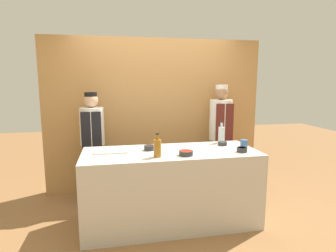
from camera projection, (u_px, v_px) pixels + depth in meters
name	position (u px, v px, depth m)	size (l,w,h in m)	color
ground_plane	(171.00, 222.00, 3.52)	(14.00, 14.00, 0.00)	olive
cabinet_wall	(155.00, 115.00, 4.53)	(3.42, 0.18, 2.40)	#B7844C
counter	(171.00, 187.00, 3.45)	(2.10, 0.83, 0.91)	beige
sauce_bowl_green	(242.00, 149.00, 3.33)	(0.12, 0.12, 0.06)	#2D2D2D
sauce_bowl_white	(149.00, 148.00, 3.42)	(0.13, 0.13, 0.06)	#2D2D2D
sauce_bowl_red	(186.00, 153.00, 3.18)	(0.16, 0.16, 0.05)	#2D2D2D
sauce_bowl_brown	(223.00, 143.00, 3.68)	(0.12, 0.12, 0.05)	#2D2D2D
cutting_board	(111.00, 151.00, 3.34)	(0.39, 0.24, 0.02)	white
bottle_amber	(157.00, 148.00, 3.10)	(0.09, 0.09, 0.27)	#9E661E
bottle_clear	(221.00, 134.00, 3.83)	(0.08, 0.08, 0.30)	silver
cup_blue	(244.00, 144.00, 3.55)	(0.09, 0.09, 0.10)	#386093
chef_left	(93.00, 143.00, 4.02)	(0.34, 0.34, 1.59)	#28282D
chef_right	(220.00, 134.00, 4.38)	(0.34, 0.34, 1.69)	#28282D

